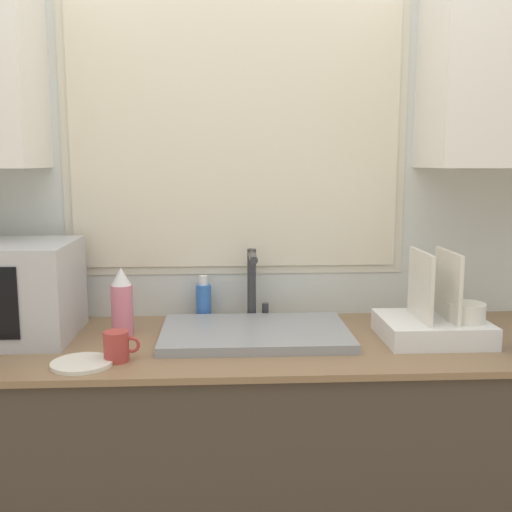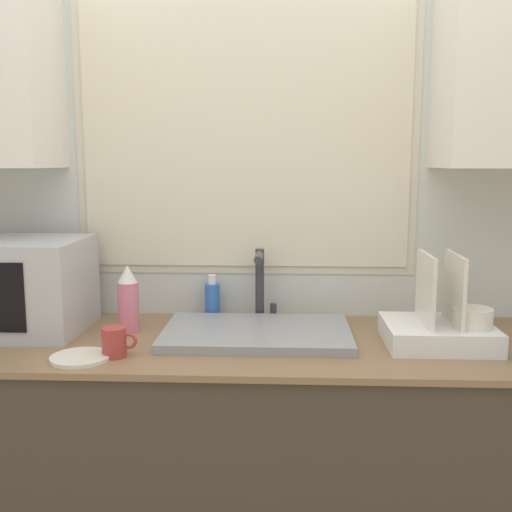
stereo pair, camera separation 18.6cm
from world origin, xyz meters
name	(u,v)px [view 2 (the right image)]	position (x,y,z in m)	size (l,w,h in m)	color
countertop	(241,468)	(0.00, 0.32, 0.45)	(2.19, 0.68, 0.90)	#42382D
wall_back	(246,177)	(0.00, 0.63, 1.41)	(6.00, 0.38, 2.60)	silver
sink_basin	(257,333)	(0.05, 0.35, 0.91)	(0.61, 0.40, 0.03)	gray
faucet	(261,279)	(0.06, 0.56, 1.05)	(0.08, 0.18, 0.26)	#333338
microwave	(15,285)	(-0.77, 0.40, 1.05)	(0.47, 0.38, 0.31)	#B2B2B7
dish_rack	(442,326)	(0.63, 0.29, 0.96)	(0.33, 0.29, 0.29)	white
spray_bottle	(128,300)	(-0.38, 0.40, 1.01)	(0.07, 0.07, 0.23)	#D8728C
soap_bottle	(212,299)	(-0.12, 0.59, 0.97)	(0.06, 0.06, 0.16)	blue
mug_near_sink	(115,342)	(-0.36, 0.13, 0.94)	(0.10, 0.07, 0.09)	#A53833
small_plate	(80,358)	(-0.45, 0.10, 0.90)	(0.17, 0.17, 0.01)	silver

